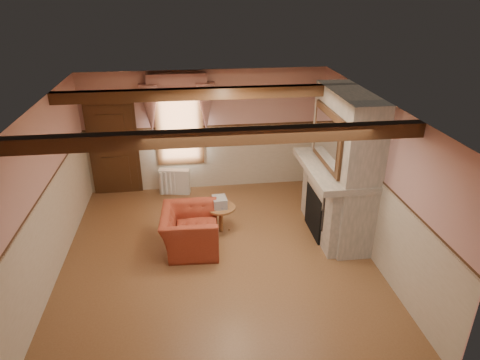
{
  "coord_description": "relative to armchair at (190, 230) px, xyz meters",
  "views": [
    {
      "loc": [
        -0.43,
        -6.42,
        4.52
      ],
      "look_at": [
        0.51,
        0.8,
        1.14
      ],
      "focal_mm": 32.0,
      "sensor_mm": 36.0,
      "label": 1
    }
  ],
  "objects": [
    {
      "name": "overmantel_mirror",
      "position": [
        2.54,
        0.24,
        1.59
      ],
      "size": [
        0.06,
        1.44,
        1.04
      ],
      "primitive_type": "cube",
      "color": "silver",
      "rests_on": "fireplace"
    },
    {
      "name": "oil_lamp",
      "position": [
        2.72,
        0.75,
        1.18
      ],
      "size": [
        0.11,
        0.11,
        0.28
      ],
      "primitive_type": "cylinder",
      "color": "gold",
      "rests_on": "mantel"
    },
    {
      "name": "radiator",
      "position": [
        -0.31,
        2.34,
        -0.08
      ],
      "size": [
        0.72,
        0.3,
        0.6
      ],
      "primitive_type": "cube",
      "rotation": [
        0.0,
        0.0,
        -0.18
      ],
      "color": "silver",
      "rests_on": "floor"
    },
    {
      "name": "window",
      "position": [
        -0.12,
        2.61,
        1.27
      ],
      "size": [
        1.06,
        0.08,
        2.02
      ],
      "primitive_type": "cube",
      "color": "white",
      "rests_on": "wall_back"
    },
    {
      "name": "mantel",
      "position": [
        2.72,
        0.24,
        0.98
      ],
      "size": [
        1.05,
        2.05,
        0.12
      ],
      "primitive_type": "cube",
      "color": "gray",
      "rests_on": "fireplace"
    },
    {
      "name": "firebox",
      "position": [
        2.48,
        0.24,
        0.07
      ],
      "size": [
        0.2,
        0.95,
        0.9
      ],
      "primitive_type": "cube",
      "color": "black",
      "rests_on": "floor"
    },
    {
      "name": "floor",
      "position": [
        0.48,
        -0.36,
        -0.38
      ],
      "size": [
        5.5,
        6.0,
        0.01
      ],
      "primitive_type": "cube",
      "color": "brown",
      "rests_on": "ground"
    },
    {
      "name": "wall_left",
      "position": [
        -2.27,
        -0.36,
        1.02
      ],
      "size": [
        0.02,
        6.0,
        2.8
      ],
      "primitive_type": "cube",
      "color": "tan",
      "rests_on": "floor"
    },
    {
      "name": "ceiling_beam_front",
      "position": [
        0.48,
        -1.56,
        2.32
      ],
      "size": [
        5.5,
        0.18,
        0.2
      ],
      "primitive_type": "cube",
      "color": "black",
      "rests_on": "ceiling"
    },
    {
      "name": "mantel_clock",
      "position": [
        2.72,
        0.74,
        1.14
      ],
      "size": [
        0.14,
        0.24,
        0.2
      ],
      "primitive_type": "cube",
      "color": "black",
      "rests_on": "mantel"
    },
    {
      "name": "book_stack",
      "position": [
        0.59,
        0.52,
        0.27
      ],
      "size": [
        0.28,
        0.34,
        0.2
      ],
      "primitive_type": "cube",
      "rotation": [
        0.0,
        0.0,
        0.08
      ],
      "color": "#B7AD8C",
      "rests_on": "side_table"
    },
    {
      "name": "armchair",
      "position": [
        0.0,
        0.0,
        0.0
      ],
      "size": [
        1.08,
        1.22,
        0.76
      ],
      "primitive_type": "imported",
      "rotation": [
        0.0,
        0.0,
        1.52
      ],
      "color": "maroon",
      "rests_on": "floor"
    },
    {
      "name": "ceiling",
      "position": [
        0.48,
        -0.36,
        2.42
      ],
      "size": [
        5.5,
        6.0,
        0.01
      ],
      "primitive_type": "cube",
      "color": "silver",
      "rests_on": "wall_back"
    },
    {
      "name": "door",
      "position": [
        -1.62,
        2.58,
        0.67
      ],
      "size": [
        1.1,
        0.1,
        2.1
      ],
      "primitive_type": "cube",
      "color": "black",
      "rests_on": "floor"
    },
    {
      "name": "window_drapes",
      "position": [
        -0.12,
        2.52,
        1.87
      ],
      "size": [
        1.3,
        0.14,
        1.4
      ],
      "primitive_type": "cube",
      "color": "gray",
      "rests_on": "wall_back"
    },
    {
      "name": "wall_back",
      "position": [
        0.48,
        2.64,
        1.02
      ],
      "size": [
        5.5,
        0.02,
        2.8
      ],
      "primitive_type": "cube",
      "color": "tan",
      "rests_on": "floor"
    },
    {
      "name": "wall_front",
      "position": [
        0.48,
        -3.36,
        1.02
      ],
      "size": [
        5.5,
        0.02,
        2.8
      ],
      "primitive_type": "cube",
      "color": "tan",
      "rests_on": "floor"
    },
    {
      "name": "wall_right",
      "position": [
        3.23,
        -0.36,
        1.02
      ],
      "size": [
        0.02,
        6.0,
        2.8
      ],
      "primitive_type": "cube",
      "color": "tan",
      "rests_on": "floor"
    },
    {
      "name": "candle_red",
      "position": [
        2.72,
        -0.27,
        1.12
      ],
      "size": [
        0.06,
        0.06,
        0.16
      ],
      "primitive_type": "cylinder",
      "color": "#A7141C",
      "rests_on": "mantel"
    },
    {
      "name": "wainscot",
      "position": [
        0.48,
        -0.36,
        0.37
      ],
      "size": [
        5.5,
        6.0,
        1.5
      ],
      "primitive_type": null,
      "color": "#C1B39C",
      "rests_on": "floor"
    },
    {
      "name": "jar_yellow",
      "position": [
        2.72,
        -0.3,
        1.1
      ],
      "size": [
        0.06,
        0.06,
        0.12
      ],
      "primitive_type": "cylinder",
      "color": "yellow",
      "rests_on": "mantel"
    },
    {
      "name": "side_table",
      "position": [
        0.61,
        0.51,
        -0.1
      ],
      "size": [
        0.76,
        0.76,
        0.55
      ],
      "primitive_type": "cylinder",
      "rotation": [
        0.0,
        0.0,
        0.42
      ],
      "color": "brown",
      "rests_on": "floor"
    },
    {
      "name": "ceiling_beam_back",
      "position": [
        0.48,
        0.84,
        2.32
      ],
      "size": [
        5.5,
        0.18,
        0.2
      ],
      "primitive_type": "cube",
      "color": "black",
      "rests_on": "ceiling"
    },
    {
      "name": "fireplace",
      "position": [
        2.9,
        0.24,
        1.02
      ],
      "size": [
        0.85,
        2.0,
        2.8
      ],
      "primitive_type": "cube",
      "color": "gray",
      "rests_on": "floor"
    },
    {
      "name": "bowl",
      "position": [
        2.72,
        0.31,
        1.08
      ],
      "size": [
        0.33,
        0.33,
        0.08
      ],
      "primitive_type": "imported",
      "color": "brown",
      "rests_on": "mantel"
    },
    {
      "name": "chair_rail",
      "position": [
        0.48,
        -0.36,
        1.12
      ],
      "size": [
        5.5,
        6.0,
        0.08
      ],
      "primitive_type": null,
      "color": "black",
      "rests_on": "wainscot"
    }
  ]
}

